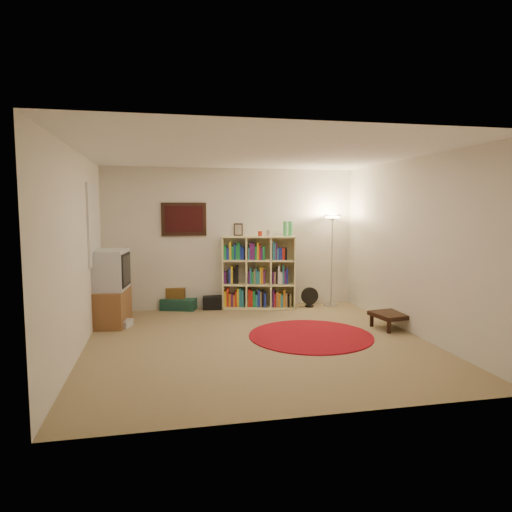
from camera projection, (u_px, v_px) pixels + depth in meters
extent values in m
cube|color=#887450|center=(258.00, 343.00, 6.13)|extent=(4.50, 4.50, 0.02)
cube|color=white|center=(258.00, 152.00, 5.87)|extent=(4.50, 4.50, 0.02)
cube|color=beige|center=(232.00, 238.00, 8.20)|extent=(4.50, 0.02, 2.50)
cube|color=beige|center=(314.00, 273.00, 3.80)|extent=(4.50, 0.02, 2.50)
cube|color=beige|center=(76.00, 253.00, 5.54)|extent=(0.02, 4.50, 2.50)
cube|color=beige|center=(414.00, 247.00, 6.46)|extent=(0.02, 4.50, 2.50)
cube|color=black|center=(184.00, 219.00, 7.96)|extent=(0.78, 0.04, 0.58)
cube|color=#3D0C0D|center=(184.00, 219.00, 7.95)|extent=(0.66, 0.01, 0.46)
cube|color=white|center=(93.00, 225.00, 6.78)|extent=(0.03, 1.00, 1.20)
cube|color=beige|center=(329.00, 240.00, 8.56)|extent=(0.08, 0.01, 0.12)
cube|color=#FFF5AA|center=(259.00, 307.00, 8.24)|extent=(1.35, 0.68, 0.03)
cube|color=#FFF5AA|center=(259.00, 237.00, 8.11)|extent=(1.35, 0.68, 0.03)
cube|color=#FFF5AA|center=(224.00, 272.00, 8.20)|extent=(0.12, 0.37, 1.30)
cube|color=#FFF5AA|center=(295.00, 272.00, 8.15)|extent=(0.12, 0.37, 1.30)
cube|color=#FFF5AA|center=(259.00, 271.00, 8.35)|extent=(1.27, 0.33, 1.30)
cube|color=#FFF5AA|center=(247.00, 272.00, 8.18)|extent=(0.11, 0.35, 1.24)
cube|color=#FFF5AA|center=(271.00, 272.00, 8.17)|extent=(0.11, 0.35, 1.24)
cube|color=#FFF5AA|center=(259.00, 284.00, 8.20)|extent=(1.29, 0.64, 0.03)
cube|color=#FFF5AA|center=(259.00, 260.00, 8.15)|extent=(1.29, 0.64, 0.03)
cube|color=yellow|center=(226.00, 298.00, 8.21)|extent=(0.07, 0.15, 0.28)
cube|color=red|center=(228.00, 297.00, 8.21)|extent=(0.07, 0.15, 0.33)
cube|color=orange|center=(230.00, 300.00, 8.21)|extent=(0.07, 0.15, 0.23)
cube|color=#581B6E|center=(232.00, 300.00, 8.21)|extent=(0.07, 0.15, 0.23)
cube|color=orange|center=(234.00, 300.00, 8.21)|extent=(0.07, 0.15, 0.21)
cube|color=red|center=(236.00, 299.00, 8.21)|extent=(0.06, 0.15, 0.28)
cube|color=yellow|center=(238.00, 297.00, 8.20)|extent=(0.07, 0.15, 0.32)
cube|color=teal|center=(240.00, 297.00, 8.20)|extent=(0.07, 0.15, 0.33)
cube|color=teal|center=(243.00, 298.00, 8.20)|extent=(0.07, 0.15, 0.30)
cube|color=#581B6E|center=(225.00, 277.00, 8.17)|extent=(0.08, 0.15, 0.21)
cube|color=black|center=(228.00, 277.00, 8.17)|extent=(0.07, 0.15, 0.23)
cube|color=#1B2CA5|center=(230.00, 276.00, 8.17)|extent=(0.07, 0.15, 0.27)
cube|color=yellow|center=(232.00, 275.00, 8.16)|extent=(0.07, 0.15, 0.31)
cube|color=black|center=(234.00, 277.00, 8.16)|extent=(0.08, 0.15, 0.24)
cube|color=black|center=(237.00, 274.00, 8.16)|extent=(0.08, 0.15, 0.32)
cube|color=#1B893F|center=(225.00, 253.00, 8.13)|extent=(0.08, 0.15, 0.26)
cube|color=#1B2CA5|center=(228.00, 254.00, 8.13)|extent=(0.08, 0.16, 0.21)
cube|color=yellow|center=(230.00, 251.00, 8.12)|extent=(0.07, 0.15, 0.32)
cube|color=#1B893F|center=(233.00, 253.00, 8.12)|extent=(0.08, 0.15, 0.25)
cube|color=#1B2CA5|center=(235.00, 252.00, 8.12)|extent=(0.06, 0.15, 0.30)
cube|color=#1B893F|center=(237.00, 253.00, 8.12)|extent=(0.06, 0.15, 0.27)
cube|color=#1B893F|center=(239.00, 251.00, 8.11)|extent=(0.08, 0.15, 0.31)
cube|color=#1B2CA5|center=(241.00, 253.00, 8.12)|extent=(0.06, 0.15, 0.26)
cube|color=#1B2CA5|center=(243.00, 254.00, 8.12)|extent=(0.07, 0.15, 0.22)
cube|color=red|center=(249.00, 298.00, 8.19)|extent=(0.07, 0.15, 0.32)
cube|color=red|center=(252.00, 298.00, 8.19)|extent=(0.07, 0.15, 0.29)
cube|color=#1B893F|center=(254.00, 298.00, 8.19)|extent=(0.08, 0.15, 0.30)
cube|color=teal|center=(257.00, 300.00, 8.19)|extent=(0.07, 0.15, 0.22)
cube|color=#1B2CA5|center=(259.00, 298.00, 8.19)|extent=(0.08, 0.15, 0.30)
cube|color=#978152|center=(261.00, 299.00, 8.19)|extent=(0.06, 0.15, 0.27)
cube|color=black|center=(263.00, 298.00, 8.19)|extent=(0.07, 0.15, 0.30)
cube|color=#1B2CA5|center=(265.00, 299.00, 8.19)|extent=(0.08, 0.15, 0.25)
cube|color=#581B6E|center=(249.00, 277.00, 8.16)|extent=(0.06, 0.15, 0.22)
cube|color=teal|center=(251.00, 276.00, 8.15)|extent=(0.07, 0.15, 0.27)
cube|color=#1B893F|center=(253.00, 278.00, 8.15)|extent=(0.07, 0.15, 0.21)
cube|color=#978152|center=(255.00, 276.00, 8.15)|extent=(0.06, 0.15, 0.25)
cube|color=teal|center=(256.00, 276.00, 8.15)|extent=(0.06, 0.15, 0.27)
cube|color=teal|center=(259.00, 277.00, 8.15)|extent=(0.08, 0.16, 0.22)
cube|color=yellow|center=(261.00, 275.00, 8.14)|extent=(0.06, 0.15, 0.29)
cube|color=orange|center=(262.00, 275.00, 8.14)|extent=(0.07, 0.15, 0.29)
cube|color=#581B6E|center=(264.00, 277.00, 8.14)|extent=(0.06, 0.15, 0.24)
cube|color=teal|center=(249.00, 254.00, 8.11)|extent=(0.06, 0.15, 0.22)
cube|color=#581B6E|center=(251.00, 251.00, 8.11)|extent=(0.07, 0.15, 0.31)
cube|color=#581B6E|center=(254.00, 252.00, 8.10)|extent=(0.08, 0.15, 0.29)
cube|color=#1B893F|center=(256.00, 253.00, 8.11)|extent=(0.07, 0.15, 0.24)
cube|color=yellow|center=(258.00, 251.00, 8.10)|extent=(0.06, 0.15, 0.31)
cube|color=red|center=(260.00, 252.00, 8.10)|extent=(0.06, 0.15, 0.28)
cube|color=#581B6E|center=(262.00, 254.00, 8.10)|extent=(0.07, 0.15, 0.22)
cube|color=#1B893F|center=(264.00, 253.00, 8.10)|extent=(0.08, 0.15, 0.24)
cube|color=#581B6E|center=(273.00, 298.00, 8.18)|extent=(0.07, 0.15, 0.32)
cube|color=red|center=(275.00, 300.00, 8.18)|extent=(0.07, 0.15, 0.25)
cube|color=#978152|center=(277.00, 299.00, 8.18)|extent=(0.06, 0.15, 0.28)
cube|color=orange|center=(279.00, 300.00, 8.18)|extent=(0.08, 0.15, 0.25)
cube|color=teal|center=(282.00, 301.00, 8.18)|extent=(0.08, 0.15, 0.22)
cube|color=orange|center=(284.00, 298.00, 8.17)|extent=(0.07, 0.15, 0.31)
cube|color=#978152|center=(286.00, 299.00, 8.17)|extent=(0.07, 0.15, 0.26)
cube|color=black|center=(288.00, 301.00, 8.17)|extent=(0.07, 0.15, 0.21)
cube|color=#978152|center=(290.00, 300.00, 8.17)|extent=(0.06, 0.15, 0.24)
cube|color=#581B6E|center=(273.00, 278.00, 8.14)|extent=(0.06, 0.15, 0.21)
cube|color=#978152|center=(275.00, 277.00, 8.14)|extent=(0.06, 0.15, 0.22)
cube|color=black|center=(277.00, 275.00, 8.13)|extent=(0.07, 0.15, 0.30)
cube|color=white|center=(279.00, 275.00, 8.13)|extent=(0.07, 0.15, 0.32)
cube|color=white|center=(281.00, 278.00, 8.13)|extent=(0.07, 0.15, 0.21)
cube|color=teal|center=(283.00, 274.00, 8.12)|extent=(0.06, 0.15, 0.33)
cube|color=#581B6E|center=(285.00, 277.00, 8.13)|extent=(0.07, 0.15, 0.24)
cube|color=#1B2CA5|center=(287.00, 276.00, 8.13)|extent=(0.06, 0.15, 0.28)
cube|color=teal|center=(274.00, 251.00, 8.09)|extent=(0.08, 0.16, 0.32)
cube|color=#581B6E|center=(276.00, 252.00, 8.09)|extent=(0.06, 0.15, 0.30)
cube|color=teal|center=(278.00, 254.00, 8.09)|extent=(0.06, 0.15, 0.21)
cube|color=#1B2CA5|center=(279.00, 254.00, 8.09)|extent=(0.06, 0.15, 0.22)
cube|color=#1B2CA5|center=(281.00, 254.00, 8.09)|extent=(0.06, 0.15, 0.22)
cube|color=red|center=(283.00, 254.00, 8.09)|extent=(0.08, 0.16, 0.22)
cube|color=black|center=(286.00, 254.00, 8.09)|extent=(0.07, 0.15, 0.22)
cube|color=black|center=(238.00, 230.00, 8.13)|extent=(0.16, 0.06, 0.22)
cube|color=#A59989|center=(238.00, 230.00, 8.12)|extent=(0.12, 0.04, 0.18)
cylinder|color=#B22210|center=(260.00, 234.00, 8.10)|extent=(0.09, 0.09, 0.08)
cylinder|color=silver|center=(268.00, 233.00, 8.10)|extent=(0.08, 0.08, 0.10)
cylinder|color=#4AC06B|center=(285.00, 229.00, 8.04)|extent=(0.09, 0.09, 0.26)
cylinder|color=#4AC06B|center=(290.00, 229.00, 8.10)|extent=(0.09, 0.09, 0.26)
cylinder|color=silver|center=(331.00, 305.00, 8.41)|extent=(0.32, 0.32, 0.03)
cylinder|color=silver|center=(332.00, 262.00, 8.33)|extent=(0.03, 0.03, 1.56)
cone|color=silver|center=(332.00, 218.00, 8.24)|extent=(0.39, 0.39, 0.13)
cylinder|color=#FFD88C|center=(332.00, 218.00, 8.24)|extent=(0.31, 0.31, 0.02)
cylinder|color=black|center=(309.00, 306.00, 8.33)|extent=(0.18, 0.18, 0.03)
cylinder|color=black|center=(309.00, 302.00, 8.32)|extent=(0.04, 0.04, 0.13)
cylinder|color=black|center=(310.00, 296.00, 8.29)|extent=(0.32, 0.08, 0.31)
cube|color=brown|center=(109.00, 307.00, 7.01)|extent=(0.65, 0.86, 0.55)
cube|color=silver|center=(107.00, 270.00, 6.94)|extent=(0.63, 0.73, 0.61)
cube|color=black|center=(126.00, 270.00, 6.97)|extent=(0.09, 0.57, 0.51)
cube|color=black|center=(126.00, 270.00, 6.97)|extent=(0.08, 0.51, 0.44)
cube|color=silver|center=(120.00, 323.00, 6.91)|extent=(0.38, 0.35, 0.10)
cube|color=#14382D|center=(179.00, 304.00, 8.13)|extent=(0.70, 0.56, 0.20)
cube|color=brown|center=(176.00, 293.00, 8.14)|extent=(0.38, 0.32, 0.19)
cube|color=black|center=(212.00, 302.00, 8.15)|extent=(0.36, 0.32, 0.23)
cylinder|color=silver|center=(241.00, 300.00, 8.31)|extent=(0.16, 0.16, 0.25)
cylinder|color=maroon|center=(311.00, 336.00, 6.41)|extent=(1.74, 1.74, 0.02)
cube|color=black|center=(392.00, 315.00, 6.80)|extent=(0.60, 0.60, 0.06)
cube|color=black|center=(389.00, 327.00, 6.54)|extent=(0.05, 0.05, 0.19)
cube|color=black|center=(412.00, 324.00, 6.69)|extent=(0.05, 0.05, 0.19)
cube|color=black|center=(372.00, 320.00, 6.93)|extent=(0.05, 0.05, 0.19)
cube|color=black|center=(394.00, 318.00, 7.08)|extent=(0.05, 0.05, 0.19)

